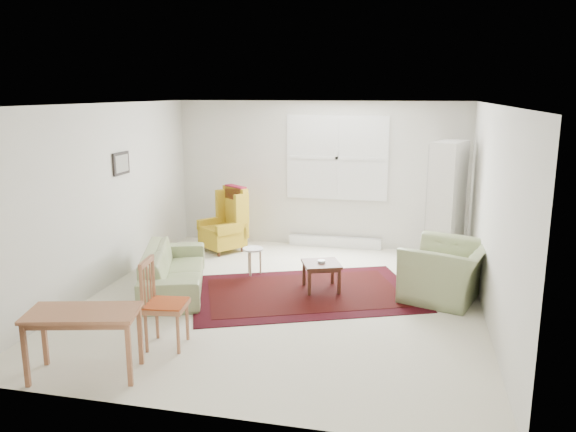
% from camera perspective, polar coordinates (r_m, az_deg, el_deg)
% --- Properties ---
extents(room, '(5.04, 5.54, 2.51)m').
position_cam_1_polar(room, '(7.24, -0.01, 1.44)').
color(room, beige).
rests_on(room, ground).
extents(rug, '(3.45, 2.87, 0.03)m').
position_cam_1_polar(rug, '(7.60, 1.66, -7.74)').
color(rug, black).
rests_on(rug, ground).
extents(sofa, '(1.36, 2.09, 0.79)m').
position_cam_1_polar(sofa, '(7.80, -11.55, -4.54)').
color(sofa, gray).
rests_on(sofa, ground).
extents(armchair, '(1.29, 1.38, 0.88)m').
position_cam_1_polar(armchair, '(7.59, 15.84, -4.88)').
color(armchair, gray).
rests_on(armchair, ground).
extents(wingback_chair, '(0.91, 0.92, 1.10)m').
position_cam_1_polar(wingback_chair, '(9.47, -6.71, -0.36)').
color(wingback_chair, '#BB951C').
rests_on(wingback_chair, ground).
extents(coffee_table, '(0.62, 0.62, 0.39)m').
position_cam_1_polar(coffee_table, '(7.67, 3.40, -6.14)').
color(coffee_table, '#432014').
rests_on(coffee_table, ground).
extents(stool, '(0.40, 0.40, 0.41)m').
position_cam_1_polar(stool, '(8.32, -3.56, -4.59)').
color(stool, white).
rests_on(stool, ground).
extents(cabinet, '(0.63, 0.86, 1.92)m').
position_cam_1_polar(cabinet, '(8.91, 15.82, 1.15)').
color(cabinet, white).
rests_on(cabinet, ground).
extents(desk, '(1.12, 0.74, 0.65)m').
position_cam_1_polar(desk, '(5.76, -19.94, -12.06)').
color(desk, '#9F6340').
rests_on(desk, ground).
extents(desk_chair, '(0.46, 0.46, 0.95)m').
position_cam_1_polar(desk_chair, '(6.09, -12.29, -8.67)').
color(desk_chair, '#9F6340').
rests_on(desk_chair, ground).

